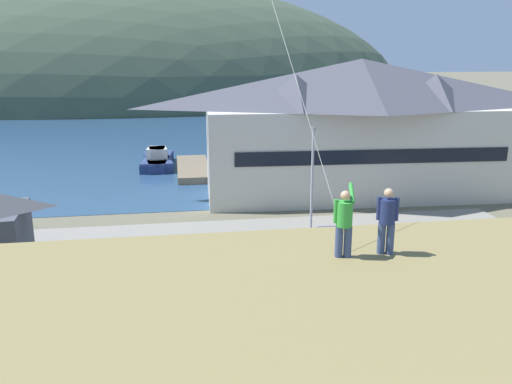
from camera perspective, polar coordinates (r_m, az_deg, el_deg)
ground_plane at (r=24.34m, az=-0.21°, el=-14.20°), size 600.00×600.00×0.00m
parking_lot_pad at (r=28.75m, az=-1.73°, el=-9.31°), size 40.00×20.00×0.10m
bay_water at (r=81.94m, az=-6.57°, el=6.52°), size 360.00×84.00×0.03m
far_hill_east_peak at (r=138.39m, az=-15.42°, el=9.48°), size 149.99×73.71×59.22m
harbor_lodge at (r=44.98m, az=11.18°, el=7.21°), size 27.32×10.73×11.39m
wharf_dock at (r=54.12m, az=-6.87°, el=2.55°), size 3.20×11.11×0.70m
moored_boat_wharfside at (r=57.18m, az=-10.69°, el=3.44°), size 3.43×8.33×2.16m
moored_boat_outer_mooring at (r=52.29m, az=-2.98°, el=2.62°), size 2.89×7.34×2.16m
moored_boat_inner_slip at (r=57.08m, az=-10.64°, el=3.42°), size 3.42×8.18×2.16m
parked_car_lone_by_shed at (r=31.90m, az=18.37°, el=-5.63°), size 4.25×2.15×1.82m
parked_car_corner_spot at (r=24.48m, az=-13.51°, el=-11.65°), size 4.26×2.16×1.82m
parked_car_mid_row_near at (r=28.90m, az=-13.24°, el=-7.40°), size 4.26×2.17×1.82m
parked_car_front_row_silver at (r=24.37m, az=7.40°, el=-11.46°), size 4.22×2.10×1.82m
parked_car_front_row_end at (r=31.02m, az=9.03°, el=-5.61°), size 4.20×2.06×1.82m
parking_light_pole at (r=33.58m, az=6.12°, el=1.78°), size 0.24×0.78×7.24m
person_kite_flyer at (r=13.29m, az=9.58°, el=-3.15°), size 0.59×0.62×1.86m
person_companion at (r=13.73m, az=14.08°, el=-2.87°), size 0.52×0.40×1.74m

